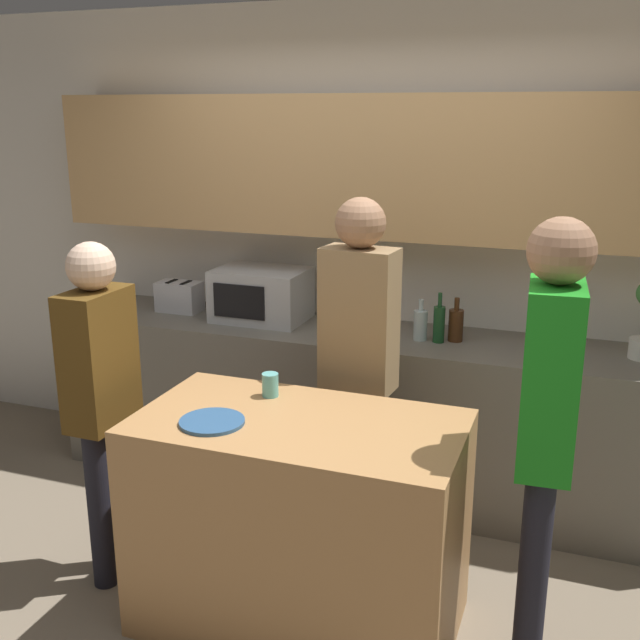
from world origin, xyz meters
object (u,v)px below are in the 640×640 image
Objects in this scene: toaster at (179,297)px; plate_on_island at (212,422)px; person_right at (547,413)px; bottle_2 at (456,325)px; person_left at (101,388)px; microwave at (261,295)px; bottle_0 at (420,324)px; person_center at (359,347)px; cup_0 at (270,385)px; bottle_1 at (439,323)px.

plate_on_island is (0.98, -1.42, -0.09)m from toaster.
person_right reaches higher than plate_on_island.
person_left is (-1.34, -1.24, -0.08)m from bottle_2.
microwave is 1.49m from plate_on_island.
bottle_2 is (0.18, 0.05, 0.01)m from bottle_0.
bottle_0 is 0.13× the size of person_center.
plate_on_island is (-0.53, -1.35, -0.09)m from bottle_0.
cup_0 is (-0.43, -1.00, -0.04)m from bottle_0.
person_center reaches higher than bottle_2.
person_center is 1.05m from person_right.
microwave is at bearing 175.75° from bottle_1.
person_center is (-0.16, -0.58, 0.03)m from bottle_0.
cup_0 is at bearing -45.03° from toaster.
toaster reaches higher than plate_on_island.
person_left is (-0.20, -1.27, -0.14)m from microwave.
bottle_2 is (0.08, 0.05, -0.01)m from bottle_1.
bottle_2 is at bearing -0.97° from toaster.
bottle_1 is (1.61, -0.08, 0.01)m from toaster.
cup_0 is at bearing 74.15° from plate_on_island.
cup_0 is 0.06× the size of person_center.
person_center reaches higher than microwave.
bottle_2 is (1.69, -0.03, -0.00)m from toaster.
person_left is at bearing -137.09° from bottle_2.
person_left is 1.18m from person_center.
microwave is 1.03m from person_center.
person_right is at bearing 152.79° from person_center.
person_right is (0.72, -1.14, 0.05)m from bottle_0.
bottle_2 is 0.15× the size of person_left.
person_right is (0.62, -1.14, 0.03)m from bottle_1.
person_center is (-0.34, -0.63, 0.03)m from bottle_2.
person_center reaches higher than bottle_1.
person_left is (-1.16, -1.20, -0.08)m from bottle_0.
microwave reaches higher than bottle_1.
toaster is at bearing -20.92° from person_center.
plate_on_island is (-0.71, -1.40, -0.09)m from bottle_2.
bottle_2 is 0.72m from person_center.
person_right is at bearing -35.88° from microwave.
cup_0 is at bearing -118.02° from bottle_1.
microwave is 2.00× the size of plate_on_island.
bottle_2 is at bearing 59.80° from cup_0.
bottle_1 reaches higher than cup_0.
toaster is 1.10× the size of bottle_2.
bottle_0 is (1.51, -0.08, -0.01)m from toaster.
plate_on_island is at bearing -115.08° from bottle_1.
toaster is 1.17× the size of bottle_0.
bottle_2 reaches higher than cup_0.
person_right is (0.54, -1.19, 0.05)m from bottle_2.
bottle_0 is 1.67m from person_left.
cup_0 is 0.06× the size of person_left.
person_left is at bearing -134.06° from bottle_0.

